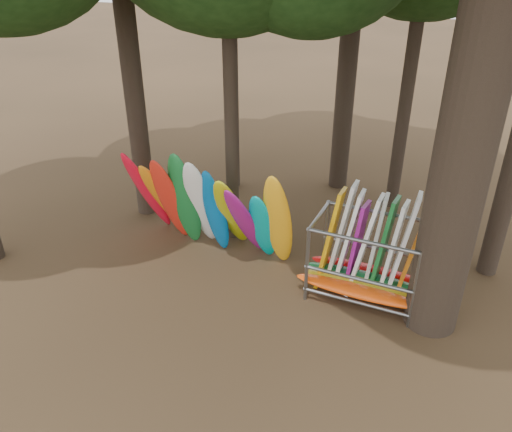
% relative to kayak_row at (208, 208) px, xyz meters
% --- Properties ---
extents(ground, '(120.00, 120.00, 0.00)m').
position_rel_kayak_row_xyz_m(ground, '(1.89, -1.41, -1.38)').
color(ground, '#47331E').
rests_on(ground, ground).
extents(lake, '(160.00, 160.00, 0.00)m').
position_rel_kayak_row_xyz_m(lake, '(1.89, 58.59, -1.38)').
color(lake, gray).
rests_on(lake, ground).
extents(kayak_row, '(4.87, 2.23, 3.16)m').
position_rel_kayak_row_xyz_m(kayak_row, '(0.00, 0.00, 0.00)').
color(kayak_row, red).
rests_on(kayak_row, ground).
extents(storage_rack, '(3.15, 1.50, 2.84)m').
position_rel_kayak_row_xyz_m(storage_rack, '(4.41, -0.18, -0.43)').
color(storage_rack, slate).
rests_on(storage_rack, ground).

